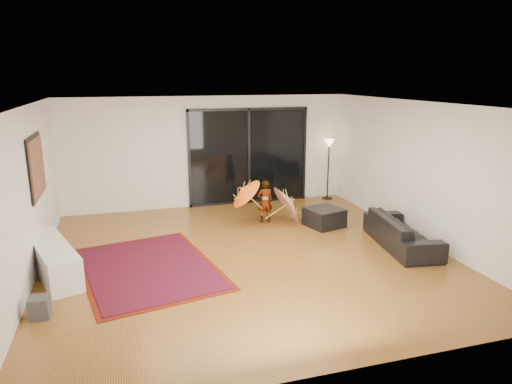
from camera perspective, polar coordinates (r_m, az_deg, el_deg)
name	(u,v)px	position (r m, az deg, el deg)	size (l,w,h in m)	color
floor	(247,256)	(8.33, -1.12, -7.99)	(7.00, 7.00, 0.00)	#986229
ceiling	(246,104)	(7.72, -1.22, 10.89)	(7.00, 7.00, 0.00)	white
wall_back	(209,152)	(11.27, -5.90, 5.00)	(7.00, 7.00, 0.00)	silver
wall_front	(337,259)	(4.78, 10.09, -8.20)	(7.00, 7.00, 0.00)	silver
wall_left	(26,198)	(7.79, -26.85, -0.70)	(7.00, 7.00, 0.00)	silver
wall_right	(420,172)	(9.44, 19.80, 2.40)	(7.00, 7.00, 0.00)	silver
sliding_door	(249,156)	(11.48, -0.93, 4.49)	(3.06, 0.07, 2.40)	black
painting	(37,167)	(8.69, -25.73, 2.87)	(0.04, 1.28, 1.08)	black
media_console	(52,259)	(8.21, -24.09, -7.63)	(0.48, 1.94, 0.54)	white
speaker	(39,307)	(6.95, -25.46, -12.89)	(0.26, 0.26, 0.29)	#424244
persian_rug	(148,268)	(8.03, -13.32, -9.20)	(2.61, 3.28, 0.02)	#5B1507
sofa	(402,232)	(9.11, 17.76, -4.76)	(1.99, 0.78, 0.58)	black
ottoman	(324,217)	(9.96, 8.52, -3.14)	(0.69, 0.69, 0.40)	black
floor_lamp	(329,152)	(12.00, 9.10, 4.95)	(0.27, 0.27, 1.58)	black
child	(265,202)	(10.03, 1.12, -1.21)	(0.35, 0.23, 0.95)	#999999
parasol_orange	(241,193)	(9.77, -1.86, -0.07)	(0.67, 0.76, 0.85)	#F65E0C
parasol_white	(293,200)	(10.08, 4.64, -1.01)	(0.64, 0.94, 0.97)	silver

